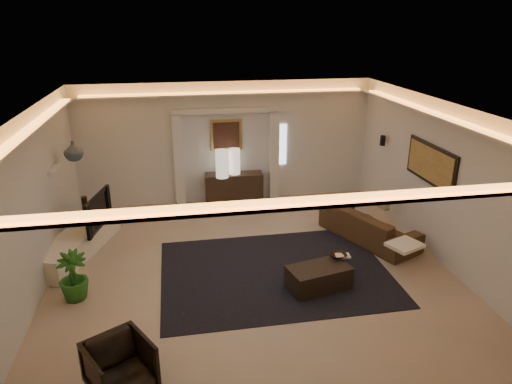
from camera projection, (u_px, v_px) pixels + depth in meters
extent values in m
plane|color=#BFA88F|center=(251.00, 269.00, 8.42)|extent=(7.00, 7.00, 0.00)
plane|color=white|center=(250.00, 109.00, 7.41)|extent=(7.00, 7.00, 0.00)
plane|color=silver|center=(226.00, 143.00, 11.14)|extent=(7.00, 0.00, 7.00)
plane|color=silver|center=(309.00, 315.00, 4.69)|extent=(7.00, 0.00, 7.00)
plane|color=silver|center=(32.00, 208.00, 7.33)|extent=(0.00, 7.00, 7.00)
plane|color=silver|center=(439.00, 182.00, 8.50)|extent=(0.00, 7.00, 7.00)
cube|color=silver|center=(250.00, 126.00, 7.50)|extent=(7.00, 7.00, 0.04)
cube|color=white|center=(281.00, 145.00, 11.38)|extent=(0.25, 0.03, 1.00)
cube|color=black|center=(275.00, 272.00, 8.31)|extent=(4.00, 3.00, 0.01)
cube|color=silver|center=(179.00, 161.00, 10.98)|extent=(0.22, 0.20, 2.20)
cube|color=silver|center=(274.00, 156.00, 11.36)|extent=(0.22, 0.20, 2.20)
cube|color=silver|center=(226.00, 110.00, 10.77)|extent=(2.52, 0.20, 0.12)
cube|color=tan|center=(226.00, 135.00, 11.04)|extent=(0.74, 0.04, 0.74)
cube|color=#4C2D1E|center=(226.00, 135.00, 11.02)|extent=(0.62, 0.02, 0.62)
cube|color=black|center=(431.00, 164.00, 8.68)|extent=(0.04, 1.64, 0.74)
cube|color=tan|center=(430.00, 164.00, 8.68)|extent=(0.02, 1.50, 0.62)
cylinder|color=black|center=(383.00, 141.00, 10.42)|extent=(0.12, 0.12, 0.22)
cube|color=silver|center=(54.00, 169.00, 8.56)|extent=(0.10, 0.55, 0.04)
cube|color=black|center=(234.00, 187.00, 11.30)|extent=(1.41, 0.51, 0.69)
cylinder|color=beige|center=(222.00, 163.00, 10.81)|extent=(0.35, 0.35, 0.66)
cylinder|color=beige|center=(234.00, 160.00, 11.06)|extent=(0.31, 0.31, 0.61)
cube|color=white|center=(79.00, 243.00, 8.90)|extent=(1.35, 2.44, 0.45)
imported|color=black|center=(93.00, 211.00, 8.91)|extent=(1.18, 0.42, 0.68)
cylinder|color=black|center=(85.00, 203.00, 9.71)|extent=(0.15, 0.15, 0.32)
imported|color=slate|center=(73.00, 151.00, 8.95)|extent=(0.45, 0.45, 0.38)
imported|color=#24611A|center=(73.00, 276.00, 7.39)|extent=(0.51, 0.51, 0.82)
imported|color=#592F22|center=(369.00, 225.00, 9.45)|extent=(2.28, 1.60, 0.62)
cube|color=silver|center=(405.00, 245.00, 8.10)|extent=(0.69, 0.64, 0.06)
cube|color=tan|center=(383.00, 201.00, 10.06)|extent=(0.19, 0.37, 0.35)
cube|color=black|center=(319.00, 277.00, 7.76)|extent=(1.11, 0.77, 0.38)
imported|color=black|center=(338.00, 254.00, 8.00)|extent=(0.29, 0.29, 0.07)
cube|color=silver|center=(343.00, 255.00, 8.02)|extent=(0.27, 0.21, 0.03)
imported|color=black|center=(120.00, 367.00, 5.59)|extent=(0.98, 0.98, 0.66)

